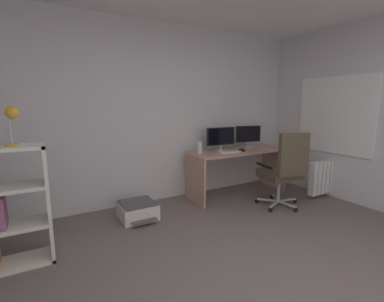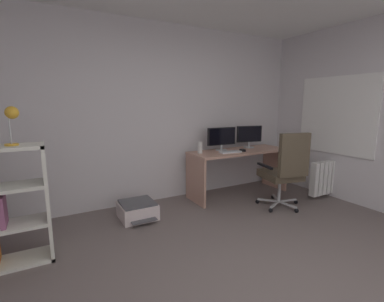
{
  "view_description": "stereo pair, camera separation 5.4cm",
  "coord_description": "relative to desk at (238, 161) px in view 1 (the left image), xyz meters",
  "views": [
    {
      "loc": [
        -1.42,
        -1.19,
        1.48
      ],
      "look_at": [
        0.33,
        1.89,
        0.86
      ],
      "focal_mm": 25.44,
      "sensor_mm": 36.0,
      "label": 1
    },
    {
      "loc": [
        -1.38,
        -1.21,
        1.48
      ],
      "look_at": [
        0.33,
        1.89,
        0.86
      ],
      "focal_mm": 25.44,
      "sensor_mm": 36.0,
      "label": 2
    }
  ],
  "objects": [
    {
      "name": "wall_back",
      "position": [
        -1.36,
        0.46,
        0.76
      ],
      "size": [
        5.23,
        0.1,
        2.63
      ],
      "primitive_type": "cube",
      "color": "silver",
      "rests_on": "ground"
    },
    {
      "name": "window_pane",
      "position": [
        1.25,
        -0.78,
        0.74
      ],
      "size": [
        0.01,
        1.16,
        1.1
      ],
      "primitive_type": "cube",
      "color": "white"
    },
    {
      "name": "window_frame",
      "position": [
        1.24,
        -0.78,
        0.74
      ],
      "size": [
        0.02,
        1.24,
        1.18
      ],
      "primitive_type": "cube",
      "color": "white"
    },
    {
      "name": "desk",
      "position": [
        0.0,
        0.0,
        0.0
      ],
      "size": [
        1.65,
        0.57,
        0.74
      ],
      "color": "tan",
      "rests_on": "ground"
    },
    {
      "name": "monitor_main",
      "position": [
        -0.26,
        0.12,
        0.39
      ],
      "size": [
        0.5,
        0.18,
        0.37
      ],
      "color": "#B2B5B7",
      "rests_on": "desk"
    },
    {
      "name": "monitor_secondary",
      "position": [
        0.3,
        0.12,
        0.4
      ],
      "size": [
        0.45,
        0.18,
        0.37
      ],
      "color": "#B2B5B7",
      "rests_on": "desk"
    },
    {
      "name": "keyboard",
      "position": [
        -0.25,
        -0.11,
        0.19
      ],
      "size": [
        0.35,
        0.16,
        0.02
      ],
      "primitive_type": "cube",
      "rotation": [
        0.0,
        0.0,
        -0.07
      ],
      "color": "silver",
      "rests_on": "desk"
    },
    {
      "name": "computer_mouse",
      "position": [
        -0.02,
        -0.11,
        0.2
      ],
      "size": [
        0.08,
        0.11,
        0.03
      ],
      "primitive_type": "cube",
      "rotation": [
        0.0,
        0.0,
        -0.22
      ],
      "color": "black",
      "rests_on": "desk"
    },
    {
      "name": "desktop_speaker",
      "position": [
        -0.69,
        0.07,
        0.27
      ],
      "size": [
        0.07,
        0.07,
        0.17
      ],
      "primitive_type": "cylinder",
      "color": "silver",
      "rests_on": "desk"
    },
    {
      "name": "office_chair",
      "position": [
        0.16,
        -0.81,
        0.03
      ],
      "size": [
        0.63,
        0.65,
        1.1
      ],
      "color": "#B7BABC",
      "rests_on": "ground"
    },
    {
      "name": "desk_lamp",
      "position": [
        -2.97,
        -0.56,
        0.81
      ],
      "size": [
        0.14,
        0.11,
        0.34
      ],
      "color": "gold",
      "rests_on": "bookshelf"
    },
    {
      "name": "printer",
      "position": [
        -1.74,
        -0.12,
        -0.44
      ],
      "size": [
        0.45,
        0.53,
        0.22
      ],
      "color": "silver",
      "rests_on": "ground"
    },
    {
      "name": "radiator",
      "position": [
        1.15,
        -0.78,
        -0.23
      ],
      "size": [
        0.69,
        0.1,
        0.53
      ],
      "color": "white",
      "rests_on": "ground"
    }
  ]
}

